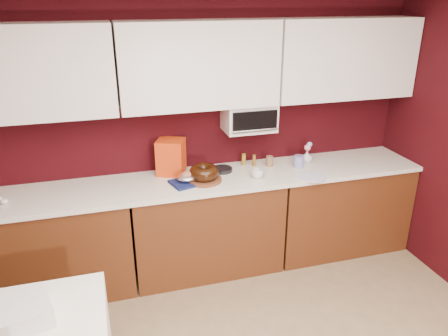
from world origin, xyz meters
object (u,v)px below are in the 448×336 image
bundt_cake (204,172)px  toaster_oven (249,117)px  blue_jar (299,161)px  flower_vase (307,156)px  pandoro_box (171,157)px  foil_ham_nest (187,178)px  newspaper_stack (16,315)px  coffee_mug (257,173)px

bundt_cake → toaster_oven: bearing=24.9°
blue_jar → flower_vase: size_ratio=0.87×
bundt_cake → pandoro_box: (-0.24, 0.25, 0.08)m
bundt_cake → pandoro_box: 0.35m
pandoro_box → blue_jar: size_ratio=2.86×
foil_ham_nest → newspaper_stack: foil_ham_nest is taller
toaster_oven → bundt_cake: bearing=-155.1°
toaster_oven → foil_ham_nest: size_ratio=2.66×
toaster_oven → pandoro_box: 0.78m
pandoro_box → flower_vase: size_ratio=2.49×
bundt_cake → flower_vase: bearing=8.9°
foil_ham_nest → coffee_mug: coffee_mug is taller
pandoro_box → coffee_mug: (0.70, -0.31, -0.11)m
pandoro_box → flower_vase: bearing=19.3°
pandoro_box → foil_ham_nest: bearing=-48.5°
pandoro_box → newspaper_stack: size_ratio=0.92×
toaster_oven → bundt_cake: (-0.47, -0.22, -0.39)m
foil_ham_nest → coffee_mug: bearing=-4.8°
bundt_cake → flower_vase: 1.05m
bundt_cake → newspaper_stack: size_ratio=0.75×
toaster_oven → flower_vase: bearing=-5.6°
foil_ham_nest → newspaper_stack: bearing=-133.7°
bundt_cake → foil_ham_nest: (-0.15, -0.01, -0.03)m
bundt_cake → newspaper_stack: 1.83m
newspaper_stack → pandoro_box: bearing=53.7°
toaster_oven → coffee_mug: 0.51m
bundt_cake → blue_jar: bearing=4.6°
toaster_oven → foil_ham_nest: (-0.62, -0.23, -0.42)m
foil_ham_nest → pandoro_box: pandoro_box is taller
toaster_oven → coffee_mug: toaster_oven is taller
flower_vase → toaster_oven: bearing=174.4°
pandoro_box → flower_vase: 1.28m
toaster_oven → pandoro_box: bearing=177.7°
coffee_mug → newspaper_stack: 2.16m
flower_vase → blue_jar: bearing=-144.6°
coffee_mug → flower_vase: 0.62m
toaster_oven → pandoro_box: size_ratio=1.44×
toaster_oven → blue_jar: size_ratio=4.11×
bundt_cake → foil_ham_nest: bearing=-176.2°
bundt_cake → blue_jar: 0.92m
toaster_oven → coffee_mug: bearing=-92.0°
toaster_oven → pandoro_box: toaster_oven is taller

